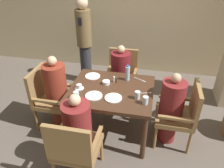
{
  "coord_description": "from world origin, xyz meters",
  "views": [
    {
      "loc": [
        0.53,
        -2.46,
        2.38
      ],
      "look_at": [
        0.0,
        0.05,
        0.81
      ],
      "focal_mm": 35.0,
      "sensor_mm": 36.0,
      "label": 1
    }
  ],
  "objects": [
    {
      "name": "chair_right_side",
      "position": [
        0.97,
        0.0,
        0.51
      ],
      "size": [
        0.51,
        0.51,
        0.93
      ],
      "color": "olive",
      "rests_on": "ground_plane"
    },
    {
      "name": "plate_dessert_center",
      "position": [
        -0.19,
        -0.22,
        0.77
      ],
      "size": [
        0.23,
        0.23,
        0.01
      ],
      "color": "white",
      "rests_on": "dining_table"
    },
    {
      "name": "chair_left_side",
      "position": [
        -0.97,
        0.0,
        0.51
      ],
      "size": [
        0.51,
        0.51,
        0.93
      ],
      "color": "olive",
      "rests_on": "ground_plane"
    },
    {
      "name": "pepper_shaker",
      "position": [
        0.04,
        0.19,
        0.8
      ],
      "size": [
        0.03,
        0.03,
        0.08
      ],
      "color": "#4C3D2D",
      "rests_on": "dining_table"
    },
    {
      "name": "bowl_small",
      "position": [
        -0.1,
        0.11,
        0.79
      ],
      "size": [
        0.11,
        0.11,
        0.05
      ],
      "color": "white",
      "rests_on": "dining_table"
    },
    {
      "name": "water_bottle",
      "position": [
        0.18,
        0.29,
        0.87
      ],
      "size": [
        0.06,
        0.06,
        0.24
      ],
      "color": "#A3C6DB",
      "rests_on": "dining_table"
    },
    {
      "name": "diner_in_far_chair",
      "position": [
        -0.0,
        0.74,
        0.57
      ],
      "size": [
        0.32,
        0.32,
        1.11
      ],
      "color": "maroon",
      "rests_on": "ground_plane"
    },
    {
      "name": "diner_in_near_chair",
      "position": [
        -0.23,
        -0.74,
        0.58
      ],
      "size": [
        0.32,
        0.32,
        1.12
      ],
      "color": "maroon",
      "rests_on": "ground_plane"
    },
    {
      "name": "diner_in_right_chair",
      "position": [
        0.83,
        0.0,
        0.56
      ],
      "size": [
        0.32,
        0.32,
        1.09
      ],
      "color": "maroon",
      "rests_on": "ground_plane"
    },
    {
      "name": "knife_beside_plate",
      "position": [
        0.37,
        0.33,
        0.76
      ],
      "size": [
        0.19,
        0.11,
        0.0
      ],
      "color": "silver",
      "rests_on": "dining_table"
    },
    {
      "name": "plate_main_right",
      "position": [
        0.07,
        -0.21,
        0.77
      ],
      "size": [
        0.23,
        0.23,
        0.01
      ],
      "color": "white",
      "rests_on": "dining_table"
    },
    {
      "name": "standing_host",
      "position": [
        -0.82,
        1.36,
        0.91
      ],
      "size": [
        0.29,
        0.33,
        1.7
      ],
      "color": "#2D2D33",
      "rests_on": "ground_plane"
    },
    {
      "name": "diner_in_left_chair",
      "position": [
        -0.83,
        0.0,
        0.6
      ],
      "size": [
        0.32,
        0.32,
        1.17
      ],
      "color": "maroon",
      "rests_on": "ground_plane"
    },
    {
      "name": "glass_tall_mid",
      "position": [
        0.37,
        -0.15,
        0.81
      ],
      "size": [
        0.07,
        0.07,
        0.1
      ],
      "color": "silver",
      "rests_on": "dining_table"
    },
    {
      "name": "chair_far_side",
      "position": [
        0.0,
        0.88,
        0.51
      ],
      "size": [
        0.51,
        0.51,
        0.93
      ],
      "color": "olive",
      "rests_on": "ground_plane"
    },
    {
      "name": "wall_back",
      "position": [
        0.0,
        2.16,
        1.4
      ],
      "size": [
        8.0,
        0.06,
        2.8
      ],
      "color": "#C6B289",
      "rests_on": "ground_plane"
    },
    {
      "name": "fork_beside_plate",
      "position": [
        0.47,
        -0.01,
        0.76
      ],
      "size": [
        0.19,
        0.07,
        0.0
      ],
      "color": "silver",
      "rests_on": "dining_table"
    },
    {
      "name": "salt_shaker",
      "position": [
        -0.0,
        0.19,
        0.8
      ],
      "size": [
        0.03,
        0.03,
        0.09
      ],
      "color": "white",
      "rests_on": "dining_table"
    },
    {
      "name": "glass_tall_near",
      "position": [
        0.48,
        -0.24,
        0.81
      ],
      "size": [
        0.07,
        0.07,
        0.1
      ],
      "color": "silver",
      "rests_on": "dining_table"
    },
    {
      "name": "glass_tall_far",
      "position": [
        -0.39,
        -0.32,
        0.81
      ],
      "size": [
        0.07,
        0.07,
        0.1
      ],
      "color": "silver",
      "rests_on": "dining_table"
    },
    {
      "name": "plate_main_left",
      "position": [
        -0.35,
        0.28,
        0.77
      ],
      "size": [
        0.23,
        0.23,
        0.01
      ],
      "color": "white",
      "rests_on": "dining_table"
    },
    {
      "name": "chair_near_corner",
      "position": [
        -0.23,
        -0.88,
        0.51
      ],
      "size": [
        0.51,
        0.51,
        0.93
      ],
      "color": "olive",
      "rests_on": "ground_plane"
    },
    {
      "name": "teacup_with_saucer",
      "position": [
        -0.43,
        -0.08,
        0.79
      ],
      "size": [
        0.12,
        0.12,
        0.06
      ],
      "color": "white",
      "rests_on": "dining_table"
    },
    {
      "name": "dining_table",
      "position": [
        0.0,
        0.0,
        0.66
      ],
      "size": [
        1.15,
        0.97,
        0.76
      ],
      "color": "#422819",
      "rests_on": "ground_plane"
    },
    {
      "name": "ground_plane",
      "position": [
        0.0,
        0.0,
        0.0
      ],
      "size": [
        16.0,
        16.0,
        0.0
      ],
      "primitive_type": "plane",
      "color": "#60564C"
    }
  ]
}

